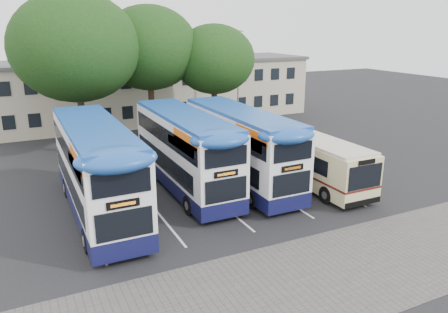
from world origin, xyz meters
TOP-DOWN VIEW (x-y plane):
  - ground at (0.00, 0.00)m, footprint 120.00×120.00m
  - paving_strip at (-2.00, -5.00)m, footprint 40.00×6.00m
  - bay_lines at (-3.75, 5.00)m, footprint 14.12×11.00m
  - depot_building at (0.00, 26.99)m, footprint 32.40×8.40m
  - lamp_post at (6.00, 19.97)m, footprint 0.25×1.05m
  - tree_left at (-8.89, 16.87)m, footprint 9.27×9.27m
  - tree_mid at (-3.03, 18.29)m, footprint 7.95×7.95m
  - tree_right at (2.11, 16.94)m, footprint 6.80×6.80m
  - bus_dd_left at (-10.00, 4.85)m, footprint 2.80×11.55m
  - bus_dd_mid at (-4.63, 6.41)m, footprint 2.69×11.11m
  - bus_dd_right at (-1.28, 5.76)m, footprint 2.70×11.13m
  - bus_single at (2.70, 4.34)m, footprint 2.55×10.04m

SIDE VIEW (x-z plane):
  - ground at x=0.00m, z-range 0.00..0.00m
  - paving_strip at x=-2.00m, z-range 0.00..0.01m
  - bay_lines at x=-3.75m, z-range 0.00..0.01m
  - bus_single at x=2.70m, z-range 0.20..3.19m
  - bus_dd_mid at x=-4.63m, z-range 0.24..4.86m
  - bus_dd_right at x=-1.28m, z-range 0.24..4.87m
  - bus_dd_left at x=-10.00m, z-range 0.24..5.06m
  - depot_building at x=0.00m, z-range 0.05..6.25m
  - lamp_post at x=6.00m, z-range 0.55..9.61m
  - tree_right at x=2.11m, z-range 1.92..11.58m
  - tree_mid at x=-3.03m, z-range 2.16..13.28m
  - tree_left at x=-8.89m, z-range 2.00..13.91m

